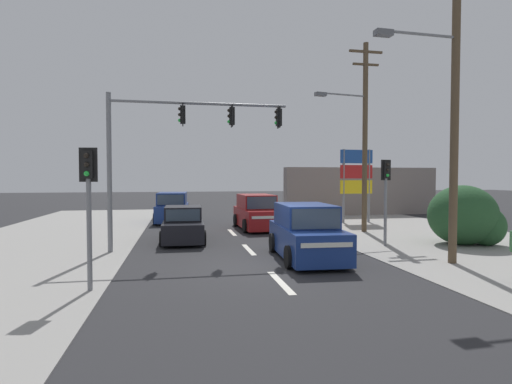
{
  "coord_description": "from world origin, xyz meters",
  "views": [
    {
      "loc": [
        -2.68,
        -12.33,
        2.82
      ],
      "look_at": [
        0.49,
        4.0,
        2.23
      ],
      "focal_mm": 28.0,
      "sensor_mm": 36.0,
      "label": 1
    }
  ],
  "objects_px": {
    "suv_oncoming_mid": "(257,213)",
    "suv_kerbside_parked": "(306,233)",
    "utility_pole_foreground_right": "(452,96)",
    "suv_receding_far": "(173,208)",
    "sedan_crossing_left": "(183,225)",
    "utility_pole_midground_right": "(363,131)",
    "pedestal_signal_left_kerb": "(89,194)",
    "traffic_signal_mast": "(174,138)",
    "pedestal_signal_right_kerb": "(386,188)",
    "shopping_plaza_sign": "(356,175)"
  },
  "relations": [
    {
      "from": "pedestal_signal_left_kerb",
      "to": "suv_kerbside_parked",
      "type": "height_order",
      "value": "pedestal_signal_left_kerb"
    },
    {
      "from": "suv_oncoming_mid",
      "to": "sedan_crossing_left",
      "type": "height_order",
      "value": "suv_oncoming_mid"
    },
    {
      "from": "utility_pole_foreground_right",
      "to": "suv_receding_far",
      "type": "height_order",
      "value": "utility_pole_foreground_right"
    },
    {
      "from": "pedestal_signal_left_kerb",
      "to": "suv_oncoming_mid",
      "type": "height_order",
      "value": "pedestal_signal_left_kerb"
    },
    {
      "from": "sedan_crossing_left",
      "to": "suv_kerbside_parked",
      "type": "xyz_separation_m",
      "value": [
        4.17,
        -4.72,
        0.18
      ]
    },
    {
      "from": "pedestal_signal_right_kerb",
      "to": "shopping_plaza_sign",
      "type": "bearing_deg",
      "value": 72.73
    },
    {
      "from": "pedestal_signal_left_kerb",
      "to": "suv_kerbside_parked",
      "type": "relative_size",
      "value": 0.77
    },
    {
      "from": "pedestal_signal_left_kerb",
      "to": "sedan_crossing_left",
      "type": "xyz_separation_m",
      "value": [
        2.36,
        7.58,
        -1.71
      ]
    },
    {
      "from": "pedestal_signal_left_kerb",
      "to": "suv_receding_far",
      "type": "relative_size",
      "value": 0.77
    },
    {
      "from": "utility_pole_midground_right",
      "to": "sedan_crossing_left",
      "type": "relative_size",
      "value": 2.28
    },
    {
      "from": "suv_oncoming_mid",
      "to": "suv_kerbside_parked",
      "type": "relative_size",
      "value": 0.99
    },
    {
      "from": "traffic_signal_mast",
      "to": "shopping_plaza_sign",
      "type": "xyz_separation_m",
      "value": [
        11.09,
        7.63,
        -1.37
      ]
    },
    {
      "from": "utility_pole_foreground_right",
      "to": "sedan_crossing_left",
      "type": "relative_size",
      "value": 2.39
    },
    {
      "from": "pedestal_signal_right_kerb",
      "to": "sedan_crossing_left",
      "type": "height_order",
      "value": "pedestal_signal_right_kerb"
    },
    {
      "from": "utility_pole_foreground_right",
      "to": "sedan_crossing_left",
      "type": "height_order",
      "value": "utility_pole_foreground_right"
    },
    {
      "from": "suv_kerbside_parked",
      "to": "suv_receding_far",
      "type": "bearing_deg",
      "value": 110.75
    },
    {
      "from": "suv_receding_far",
      "to": "pedestal_signal_right_kerb",
      "type": "bearing_deg",
      "value": -50.85
    },
    {
      "from": "sedan_crossing_left",
      "to": "suv_kerbside_parked",
      "type": "bearing_deg",
      "value": -48.53
    },
    {
      "from": "utility_pole_midground_right",
      "to": "pedestal_signal_left_kerb",
      "type": "distance_m",
      "value": 14.78
    },
    {
      "from": "traffic_signal_mast",
      "to": "pedestal_signal_left_kerb",
      "type": "height_order",
      "value": "traffic_signal_mast"
    },
    {
      "from": "sedan_crossing_left",
      "to": "suv_receding_far",
      "type": "xyz_separation_m",
      "value": [
        -0.58,
        7.82,
        0.18
      ]
    },
    {
      "from": "utility_pole_midground_right",
      "to": "suv_kerbside_parked",
      "type": "height_order",
      "value": "utility_pole_midground_right"
    },
    {
      "from": "traffic_signal_mast",
      "to": "suv_receding_far",
      "type": "relative_size",
      "value": 1.49
    },
    {
      "from": "utility_pole_midground_right",
      "to": "suv_kerbside_parked",
      "type": "xyz_separation_m",
      "value": [
        -4.99,
        -5.95,
        -4.35
      ]
    },
    {
      "from": "pedestal_signal_left_kerb",
      "to": "sedan_crossing_left",
      "type": "distance_m",
      "value": 8.12
    },
    {
      "from": "suv_oncoming_mid",
      "to": "suv_kerbside_parked",
      "type": "height_order",
      "value": "same"
    },
    {
      "from": "traffic_signal_mast",
      "to": "pedestal_signal_left_kerb",
      "type": "relative_size",
      "value": 1.94
    },
    {
      "from": "suv_oncoming_mid",
      "to": "sedan_crossing_left",
      "type": "xyz_separation_m",
      "value": [
        -4.03,
        -3.58,
        -0.18
      ]
    },
    {
      "from": "pedestal_signal_left_kerb",
      "to": "suv_oncoming_mid",
      "type": "relative_size",
      "value": 0.77
    },
    {
      "from": "utility_pole_foreground_right",
      "to": "sedan_crossing_left",
      "type": "distance_m",
      "value": 11.68
    },
    {
      "from": "traffic_signal_mast",
      "to": "pedestal_signal_right_kerb",
      "type": "height_order",
      "value": "traffic_signal_mast"
    },
    {
      "from": "suv_oncoming_mid",
      "to": "suv_receding_far",
      "type": "height_order",
      "value": "same"
    },
    {
      "from": "suv_receding_far",
      "to": "traffic_signal_mast",
      "type": "bearing_deg",
      "value": -88.69
    },
    {
      "from": "suv_oncoming_mid",
      "to": "suv_kerbside_parked",
      "type": "distance_m",
      "value": 8.3
    },
    {
      "from": "pedestal_signal_left_kerb",
      "to": "suv_receding_far",
      "type": "xyz_separation_m",
      "value": [
        1.78,
        15.4,
        -1.53
      ]
    },
    {
      "from": "pedestal_signal_right_kerb",
      "to": "suv_receding_far",
      "type": "distance_m",
      "value": 13.94
    },
    {
      "from": "utility_pole_midground_right",
      "to": "suv_oncoming_mid",
      "type": "distance_m",
      "value": 7.12
    },
    {
      "from": "pedestal_signal_left_kerb",
      "to": "shopping_plaza_sign",
      "type": "relative_size",
      "value": 0.77
    },
    {
      "from": "utility_pole_midground_right",
      "to": "pedestal_signal_left_kerb",
      "type": "height_order",
      "value": "utility_pole_midground_right"
    },
    {
      "from": "utility_pole_midground_right",
      "to": "sedan_crossing_left",
      "type": "bearing_deg",
      "value": -172.3
    },
    {
      "from": "utility_pole_midground_right",
      "to": "suv_oncoming_mid",
      "type": "height_order",
      "value": "utility_pole_midground_right"
    },
    {
      "from": "suv_oncoming_mid",
      "to": "utility_pole_foreground_right",
      "type": "bearing_deg",
      "value": -65.95
    },
    {
      "from": "traffic_signal_mast",
      "to": "suv_receding_far",
      "type": "height_order",
      "value": "traffic_signal_mast"
    },
    {
      "from": "pedestal_signal_right_kerb",
      "to": "pedestal_signal_left_kerb",
      "type": "height_order",
      "value": "same"
    },
    {
      "from": "utility_pole_foreground_right",
      "to": "suv_kerbside_parked",
      "type": "xyz_separation_m",
      "value": [
        -4.33,
        1.72,
        -4.58
      ]
    },
    {
      "from": "utility_pole_foreground_right",
      "to": "utility_pole_midground_right",
      "type": "distance_m",
      "value": 7.7
    },
    {
      "from": "shopping_plaza_sign",
      "to": "pedestal_signal_right_kerb",
      "type": "bearing_deg",
      "value": -107.27
    },
    {
      "from": "sedan_crossing_left",
      "to": "suv_oncoming_mid",
      "type": "bearing_deg",
      "value": 41.64
    },
    {
      "from": "pedestal_signal_left_kerb",
      "to": "suv_receding_far",
      "type": "bearing_deg",
      "value": 83.4
    },
    {
      "from": "utility_pole_foreground_right",
      "to": "suv_kerbside_parked",
      "type": "height_order",
      "value": "utility_pole_foreground_right"
    }
  ]
}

